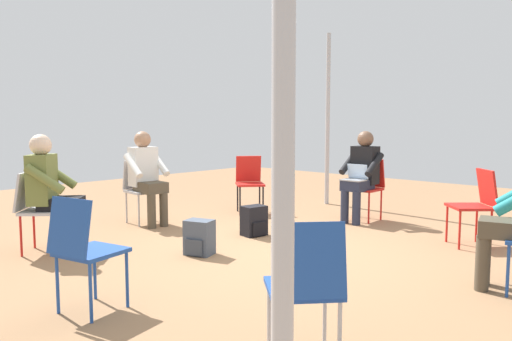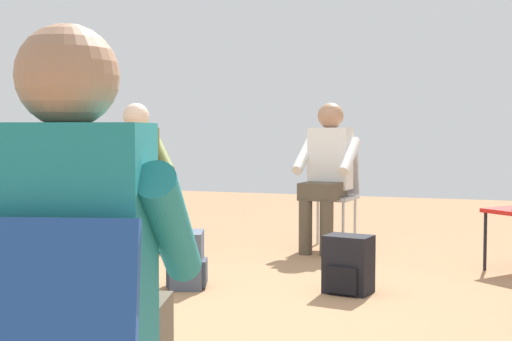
# 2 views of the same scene
# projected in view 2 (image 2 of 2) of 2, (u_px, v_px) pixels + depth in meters

# --- Properties ---
(ground_plane) EXTENTS (14.00, 14.00, 0.00)m
(ground_plane) POSITION_uv_depth(u_px,v_px,m) (259.00, 312.00, 3.97)
(ground_plane) COLOR #99704C
(chair_southeast) EXTENTS (0.58, 0.58, 0.85)m
(chair_southeast) POSITION_uv_depth(u_px,v_px,m) (134.00, 190.00, 6.16)
(chair_southeast) COLOR #B7B7BC
(chair_southeast) RESTS_ON ground
(chair_south) EXTENTS (0.44, 0.47, 0.85)m
(chair_south) POSITION_uv_depth(u_px,v_px,m) (333.00, 190.00, 6.11)
(chair_south) COLOR #B7B7BC
(chair_south) RESTS_ON ground
(person_in_olive) EXTENTS (0.63, 0.63, 1.24)m
(person_in_olive) POSITION_uv_depth(u_px,v_px,m) (140.00, 168.00, 6.00)
(person_in_olive) COLOR black
(person_in_olive) RESTS_ON ground
(person_in_white) EXTENTS (0.53, 0.55, 1.24)m
(person_in_white) POSITION_uv_depth(u_px,v_px,m) (327.00, 168.00, 5.95)
(person_in_white) COLOR #4C4233
(person_in_white) RESTS_ON ground
(person_in_teal) EXTENTS (0.58, 0.58, 1.24)m
(person_in_teal) POSITION_uv_depth(u_px,v_px,m) (84.00, 271.00, 1.62)
(person_in_teal) COLOR #4C4233
(person_in_teal) RESTS_ON ground
(backpack_near_laptop_user) EXTENTS (0.31, 0.28, 0.36)m
(backpack_near_laptop_user) POSITION_uv_depth(u_px,v_px,m) (348.00, 268.00, 4.42)
(backpack_near_laptop_user) COLOR black
(backpack_near_laptop_user) RESTS_ON ground
(backpack_by_empty_chair) EXTENTS (0.30, 0.33, 0.36)m
(backpack_by_empty_chair) POSITION_uv_depth(u_px,v_px,m) (187.00, 263.00, 4.58)
(backpack_by_empty_chair) COLOR #475160
(backpack_by_empty_chair) RESTS_ON ground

